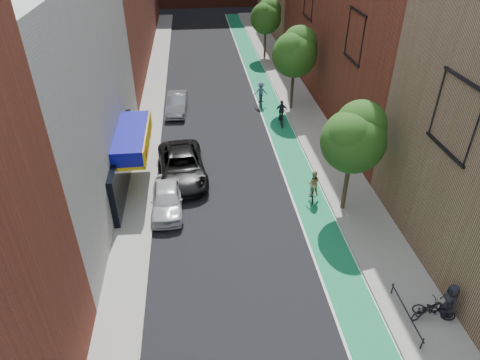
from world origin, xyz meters
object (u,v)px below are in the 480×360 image
object	(u,v)px
cyclist_lane_far	(261,95)
parked_car_black	(182,166)
cyclist_lane_near	(313,188)
parked_car_white	(167,199)
parked_car_silver	(177,103)
pedestrian	(450,300)
cyclist_lane_mid	(281,116)

from	to	relation	value
cyclist_lane_far	parked_car_black	bearing A→B (deg)	62.19
cyclist_lane_near	parked_car_black	bearing A→B (deg)	-11.74
parked_car_white	parked_car_silver	xyz separation A→B (m)	(0.37, 13.42, -0.00)
cyclist_lane_near	pedestrian	bearing A→B (deg)	123.34
parked_car_silver	cyclist_lane_mid	size ratio (longest dim) A/B	2.28
parked_car_white	cyclist_lane_near	distance (m)	8.35
cyclist_lane_far	pedestrian	bearing A→B (deg)	104.76
pedestrian	cyclist_lane_near	bearing A→B (deg)	-162.33
parked_car_silver	cyclist_lane_near	distance (m)	15.61
parked_car_white	cyclist_lane_near	size ratio (longest dim) A/B	2.23
parked_car_silver	pedestrian	bearing A→B (deg)	-58.96
cyclist_lane_far	parked_car_white	bearing A→B (deg)	65.86
parked_car_white	cyclist_lane_near	bearing A→B (deg)	-0.65
parked_car_black	cyclist_lane_mid	size ratio (longest dim) A/B	3.08
parked_car_black	parked_car_silver	bearing A→B (deg)	87.18
cyclist_lane_near	cyclist_lane_mid	distance (m)	10.10
parked_car_silver	cyclist_lane_mid	world-z (taller)	cyclist_lane_mid
parked_car_silver	pedestrian	size ratio (longest dim) A/B	2.70
parked_car_silver	cyclist_lane_near	xyz separation A→B (m)	(7.98, -13.42, 0.11)
parked_car_white	parked_car_black	world-z (taller)	parked_car_black
parked_car_silver	cyclist_lane_far	size ratio (longest dim) A/B	2.19
cyclist_lane_mid	parked_car_black	bearing A→B (deg)	47.47
cyclist_lane_mid	cyclist_lane_far	world-z (taller)	cyclist_lane_far
parked_car_black	pedestrian	world-z (taller)	pedestrian
parked_car_silver	parked_car_black	bearing A→B (deg)	-83.58
parked_car_silver	pedestrian	world-z (taller)	pedestrian
parked_car_white	parked_car_silver	bearing A→B (deg)	87.74
parked_car_silver	cyclist_lane_mid	distance (m)	8.75
parked_car_white	parked_car_black	distance (m)	3.39
cyclist_lane_mid	cyclist_lane_far	xyz separation A→B (m)	(-1.04, 3.88, 0.16)
parked_car_white	cyclist_lane_mid	bearing A→B (deg)	49.36
parked_car_silver	cyclist_lane_near	world-z (taller)	cyclist_lane_near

